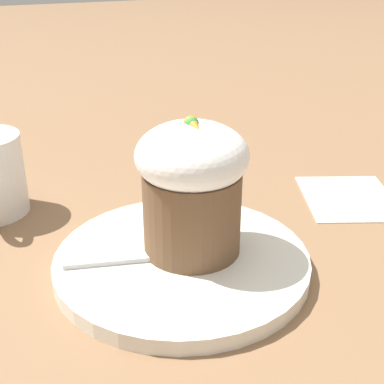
# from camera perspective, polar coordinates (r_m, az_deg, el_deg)

# --- Properties ---
(ground_plane) EXTENTS (4.00, 4.00, 0.00)m
(ground_plane) POSITION_cam_1_polar(r_m,az_deg,el_deg) (0.44, -1.09, -8.13)
(ground_plane) COLOR #846042
(dessert_plate) EXTENTS (0.20, 0.20, 0.01)m
(dessert_plate) POSITION_cam_1_polar(r_m,az_deg,el_deg) (0.43, -1.10, -7.42)
(dessert_plate) COLOR white
(dessert_plate) RESTS_ON ground_plane
(carrot_cake) EXTENTS (0.09, 0.09, 0.11)m
(carrot_cake) POSITION_cam_1_polar(r_m,az_deg,el_deg) (0.41, 0.00, 0.76)
(carrot_cake) COLOR brown
(carrot_cake) RESTS_ON dessert_plate
(spoon) EXTENTS (0.04, 0.12, 0.01)m
(spoon) POSITION_cam_1_polar(r_m,az_deg,el_deg) (0.42, -2.38, -6.60)
(spoon) COLOR silver
(spoon) RESTS_ON dessert_plate
(paper_napkin) EXTENTS (0.13, 0.12, 0.00)m
(paper_napkin) POSITION_cam_1_polar(r_m,az_deg,el_deg) (0.57, 16.38, -0.56)
(paper_napkin) COLOR white
(paper_napkin) RESTS_ON ground_plane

